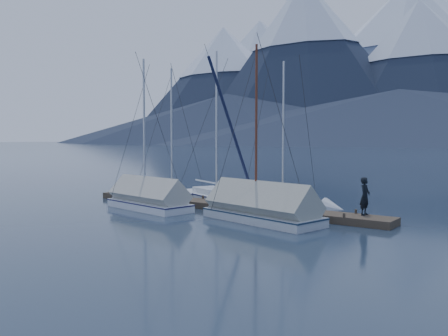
{
  "coord_description": "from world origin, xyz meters",
  "views": [
    {
      "loc": [
        14.89,
        -18.23,
        3.76
      ],
      "look_at": [
        0.0,
        2.0,
        2.2
      ],
      "focal_mm": 38.0,
      "sensor_mm": 36.0,
      "label": 1
    }
  ],
  "objects_px": {
    "sailboat_open_mid": "(221,200)",
    "sailboat_covered_near": "(254,211)",
    "sailboat_open_right": "(291,205)",
    "person": "(365,196)",
    "sailboat_open_left": "(177,194)",
    "sailboat_covered_far": "(144,200)"
  },
  "relations": [
    {
      "from": "sailboat_open_mid",
      "to": "sailboat_covered_far",
      "type": "distance_m",
      "value": 4.69
    },
    {
      "from": "person",
      "to": "sailboat_open_right",
      "type": "bearing_deg",
      "value": 69.51
    },
    {
      "from": "sailboat_open_left",
      "to": "sailboat_open_mid",
      "type": "relative_size",
      "value": 0.93
    },
    {
      "from": "sailboat_covered_near",
      "to": "sailboat_covered_far",
      "type": "distance_m",
      "value": 6.81
    },
    {
      "from": "sailboat_covered_far",
      "to": "person",
      "type": "distance_m",
      "value": 11.53
    },
    {
      "from": "sailboat_open_right",
      "to": "sailboat_covered_near",
      "type": "xyz_separation_m",
      "value": [
        0.41,
        -4.32,
        0.29
      ]
    },
    {
      "from": "sailboat_open_left",
      "to": "sailboat_open_right",
      "type": "xyz_separation_m",
      "value": [
        8.32,
        -0.12,
        -0.01
      ]
    },
    {
      "from": "sailboat_open_mid",
      "to": "sailboat_covered_far",
      "type": "bearing_deg",
      "value": -116.28
    },
    {
      "from": "sailboat_open_right",
      "to": "sailboat_covered_far",
      "type": "distance_m",
      "value": 7.95
    },
    {
      "from": "sailboat_open_left",
      "to": "sailboat_open_mid",
      "type": "height_order",
      "value": "sailboat_open_mid"
    },
    {
      "from": "sailboat_covered_near",
      "to": "person",
      "type": "height_order",
      "value": "sailboat_covered_near"
    },
    {
      "from": "sailboat_open_left",
      "to": "sailboat_covered_near",
      "type": "distance_m",
      "value": 9.8
    },
    {
      "from": "sailboat_open_left",
      "to": "sailboat_covered_far",
      "type": "xyz_separation_m",
      "value": [
        1.93,
        -4.85,
        0.27
      ]
    },
    {
      "from": "person",
      "to": "sailboat_open_left",
      "type": "bearing_deg",
      "value": 82.55
    },
    {
      "from": "sailboat_open_right",
      "to": "sailboat_covered_near",
      "type": "height_order",
      "value": "sailboat_covered_near"
    },
    {
      "from": "sailboat_covered_near",
      "to": "sailboat_open_left",
      "type": "bearing_deg",
      "value": 153.0
    },
    {
      "from": "sailboat_open_left",
      "to": "sailboat_open_right",
      "type": "distance_m",
      "value": 8.33
    },
    {
      "from": "sailboat_open_left",
      "to": "sailboat_open_right",
      "type": "bearing_deg",
      "value": -0.86
    },
    {
      "from": "sailboat_open_right",
      "to": "person",
      "type": "relative_size",
      "value": 5.13
    },
    {
      "from": "sailboat_covered_far",
      "to": "person",
      "type": "relative_size",
      "value": 5.17
    },
    {
      "from": "sailboat_covered_far",
      "to": "person",
      "type": "xyz_separation_m",
      "value": [
        11.16,
        2.81,
        0.76
      ]
    },
    {
      "from": "sailboat_open_mid",
      "to": "sailboat_covered_near",
      "type": "xyz_separation_m",
      "value": [
        4.73,
        -3.8,
        0.27
      ]
    }
  ]
}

